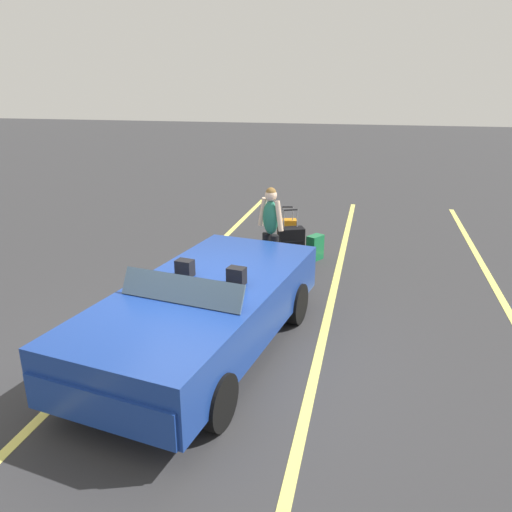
# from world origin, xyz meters

# --- Properties ---
(ground_plane) EXTENTS (80.00, 80.00, 0.00)m
(ground_plane) POSITION_xyz_m (0.00, 0.00, 0.00)
(ground_plane) COLOR #333335
(lot_line_near) EXTENTS (18.00, 0.12, 0.01)m
(lot_line_near) POSITION_xyz_m (0.00, -1.24, 0.00)
(lot_line_near) COLOR #EAE066
(lot_line_near) RESTS_ON ground_plane
(lot_line_mid) EXTENTS (18.00, 0.12, 0.01)m
(lot_line_mid) POSITION_xyz_m (0.00, 1.46, 0.00)
(lot_line_mid) COLOR #EAE066
(lot_line_mid) RESTS_ON ground_plane
(convertible_car) EXTENTS (4.36, 2.38, 1.24)m
(convertible_car) POSITION_xyz_m (0.21, -0.03, 0.59)
(convertible_car) COLOR navy
(convertible_car) RESTS_ON ground_plane
(suitcase_large_black) EXTENTS (0.45, 0.55, 1.09)m
(suitcase_large_black) POSITION_xyz_m (-3.54, 0.53, 0.37)
(suitcase_large_black) COLOR black
(suitcase_large_black) RESTS_ON ground_plane
(suitcase_medium_bright) EXTENTS (0.34, 0.45, 0.92)m
(suitcase_medium_bright) POSITION_xyz_m (-4.59, 0.26, 0.31)
(suitcase_medium_bright) COLOR orange
(suitcase_medium_bright) RESTS_ON ground_plane
(suitcase_small_carryon) EXTENTS (0.39, 0.34, 0.50)m
(suitcase_small_carryon) POSITION_xyz_m (-3.95, 0.95, 0.25)
(suitcase_small_carryon) COLOR #19723F
(suitcase_small_carryon) RESTS_ON ground_plane
(traveler_person) EXTENTS (0.41, 0.55, 1.65)m
(traveler_person) POSITION_xyz_m (-2.79, 0.28, 0.93)
(traveler_person) COLOR black
(traveler_person) RESTS_ON ground_plane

